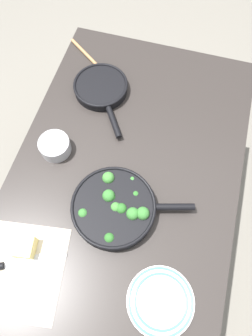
{
  "coord_description": "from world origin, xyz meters",
  "views": [
    {
      "loc": [
        -0.44,
        -0.12,
        1.82
      ],
      "look_at": [
        0.0,
        0.0,
        0.78
      ],
      "focal_mm": 32.0,
      "sensor_mm": 36.0,
      "label": 1
    }
  ],
  "objects_px": {
    "skillet_eggs": "(101,88)",
    "grater_knife": "(10,264)",
    "prep_bowl_steel": "(55,146)",
    "cheese_block": "(24,247)",
    "dinner_plate_stack": "(161,301)",
    "skillet_broccoli": "(115,207)",
    "wooden_spoon": "(99,67)"
  },
  "relations": [
    {
      "from": "skillet_eggs",
      "to": "grater_knife",
      "type": "relative_size",
      "value": 1.26
    },
    {
      "from": "skillet_eggs",
      "to": "prep_bowl_steel",
      "type": "xyz_separation_m",
      "value": [
        -0.32,
        0.09,
        0.01
      ]
    },
    {
      "from": "cheese_block",
      "to": "dinner_plate_stack",
      "type": "relative_size",
      "value": 0.36
    },
    {
      "from": "grater_knife",
      "to": "cheese_block",
      "type": "height_order",
      "value": "cheese_block"
    },
    {
      "from": "grater_knife",
      "to": "dinner_plate_stack",
      "type": "xyz_separation_m",
      "value": [
        0.03,
        -0.51,
        0.0
      ]
    },
    {
      "from": "skillet_broccoli",
      "to": "grater_knife",
      "type": "height_order",
      "value": "skillet_broccoli"
    },
    {
      "from": "skillet_eggs",
      "to": "grater_knife",
      "type": "height_order",
      "value": "skillet_eggs"
    },
    {
      "from": "wooden_spoon",
      "to": "skillet_broccoli",
      "type": "bearing_deg",
      "value": -31.44
    },
    {
      "from": "skillet_broccoli",
      "to": "cheese_block",
      "type": "relative_size",
      "value": 5.39
    },
    {
      "from": "cheese_block",
      "to": "prep_bowl_steel",
      "type": "xyz_separation_m",
      "value": [
        0.39,
        0.04,
        0.0
      ]
    },
    {
      "from": "skillet_broccoli",
      "to": "wooden_spoon",
      "type": "relative_size",
      "value": 1.48
    },
    {
      "from": "skillet_eggs",
      "to": "wooden_spoon",
      "type": "distance_m",
      "value": 0.13
    },
    {
      "from": "grater_knife",
      "to": "prep_bowl_steel",
      "type": "bearing_deg",
      "value": 63.02
    },
    {
      "from": "skillet_eggs",
      "to": "wooden_spoon",
      "type": "height_order",
      "value": "skillet_eggs"
    },
    {
      "from": "wooden_spoon",
      "to": "grater_knife",
      "type": "bearing_deg",
      "value": -56.05
    },
    {
      "from": "dinner_plate_stack",
      "to": "prep_bowl_steel",
      "type": "bearing_deg",
      "value": 50.71
    },
    {
      "from": "skillet_eggs",
      "to": "wooden_spoon",
      "type": "bearing_deg",
      "value": 169.1
    },
    {
      "from": "skillet_eggs",
      "to": "skillet_broccoli",
      "type": "bearing_deg",
      "value": -10.84
    },
    {
      "from": "skillet_broccoli",
      "to": "skillet_eggs",
      "type": "height_order",
      "value": "skillet_broccoli"
    },
    {
      "from": "wooden_spoon",
      "to": "cheese_block",
      "type": "relative_size",
      "value": 3.65
    },
    {
      "from": "grater_knife",
      "to": "dinner_plate_stack",
      "type": "bearing_deg",
      "value": -25.09
    },
    {
      "from": "cheese_block",
      "to": "prep_bowl_steel",
      "type": "bearing_deg",
      "value": 5.87
    },
    {
      "from": "prep_bowl_steel",
      "to": "grater_knife",
      "type": "bearing_deg",
      "value": -179.0
    },
    {
      "from": "grater_knife",
      "to": "skillet_eggs",
      "type": "bearing_deg",
      "value": 56.31
    },
    {
      "from": "skillet_broccoli",
      "to": "skillet_eggs",
      "type": "distance_m",
      "value": 0.54
    },
    {
      "from": "skillet_broccoli",
      "to": "wooden_spoon",
      "type": "height_order",
      "value": "skillet_broccoli"
    },
    {
      "from": "dinner_plate_stack",
      "to": "skillet_broccoli",
      "type": "bearing_deg",
      "value": 41.81
    },
    {
      "from": "skillet_eggs",
      "to": "cheese_block",
      "type": "bearing_deg",
      "value": -37.33
    },
    {
      "from": "skillet_eggs",
      "to": "prep_bowl_steel",
      "type": "bearing_deg",
      "value": -48.47
    },
    {
      "from": "grater_knife",
      "to": "skillet_broccoli",
      "type": "bearing_deg",
      "value": 16.4
    },
    {
      "from": "skillet_broccoli",
      "to": "skillet_eggs",
      "type": "relative_size",
      "value": 1.25
    },
    {
      "from": "skillet_broccoli",
      "to": "prep_bowl_steel",
      "type": "bearing_deg",
      "value": 133.93
    }
  ]
}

